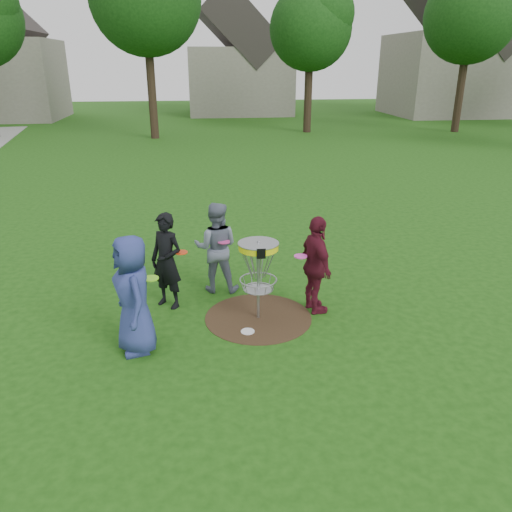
{
  "coord_description": "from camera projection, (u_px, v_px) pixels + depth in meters",
  "views": [
    {
      "loc": [
        -0.98,
        -7.39,
        4.04
      ],
      "look_at": [
        0.0,
        0.3,
        1.0
      ],
      "focal_mm": 35.0,
      "sensor_mm": 36.0,
      "label": 1
    }
  ],
  "objects": [
    {
      "name": "ground",
      "position": [
        258.0,
        318.0,
        8.41
      ],
      "size": [
        100.0,
        100.0,
        0.0
      ],
      "primitive_type": "plane",
      "color": "#19470F",
      "rests_on": "ground"
    },
    {
      "name": "disc_on_grass",
      "position": [
        248.0,
        332.0,
        7.96
      ],
      "size": [
        0.22,
        0.22,
        0.02
      ],
      "primitive_type": "cylinder",
      "color": "white",
      "rests_on": "ground"
    },
    {
      "name": "dirt_patch",
      "position": [
        258.0,
        317.0,
        8.41
      ],
      "size": [
        1.8,
        1.8,
        0.01
      ],
      "primitive_type": "cylinder",
      "color": "#47331E",
      "rests_on": "ground"
    },
    {
      "name": "held_discs",
      "position": [
        216.0,
        256.0,
        8.16
      ],
      "size": [
        2.59,
        1.82,
        0.09
      ],
      "color": "#86F51B",
      "rests_on": "ground"
    },
    {
      "name": "player_maroon",
      "position": [
        316.0,
        265.0,
        8.34
      ],
      "size": [
        0.6,
        1.06,
        1.7
      ],
      "primitive_type": "imported",
      "rotation": [
        0.0,
        0.0,
        1.76
      ],
      "color": "#571423",
      "rests_on": "ground"
    },
    {
      "name": "tree_row",
      "position": [
        214.0,
        15.0,
        25.29
      ],
      "size": [
        51.2,
        17.42,
        9.9
      ],
      "color": "#38281C",
      "rests_on": "ground"
    },
    {
      "name": "player_blue",
      "position": [
        133.0,
        295.0,
        7.16
      ],
      "size": [
        0.82,
        1.01,
        1.8
      ],
      "primitive_type": "imported",
      "rotation": [
        0.0,
        0.0,
        -1.25
      ],
      "color": "navy",
      "rests_on": "ground"
    },
    {
      "name": "player_black",
      "position": [
        167.0,
        261.0,
        8.53
      ],
      "size": [
        0.74,
        0.69,
        1.69
      ],
      "primitive_type": "imported",
      "rotation": [
        0.0,
        0.0,
        -0.64
      ],
      "color": "black",
      "rests_on": "ground"
    },
    {
      "name": "player_grey",
      "position": [
        216.0,
        247.0,
        9.14
      ],
      "size": [
        0.93,
        0.78,
        1.7
      ],
      "primitive_type": "imported",
      "rotation": [
        0.0,
        0.0,
        2.96
      ],
      "color": "slate",
      "rests_on": "ground"
    },
    {
      "name": "disc_golf_basket",
      "position": [
        258.0,
        262.0,
        8.04
      ],
      "size": [
        0.66,
        0.67,
        1.38
      ],
      "color": "#9EA0A5",
      "rests_on": "ground"
    },
    {
      "name": "house_row",
      "position": [
        264.0,
        59.0,
        38.0
      ],
      "size": [
        44.5,
        10.65,
        11.62
      ],
      "color": "gray",
      "rests_on": "ground"
    }
  ]
}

